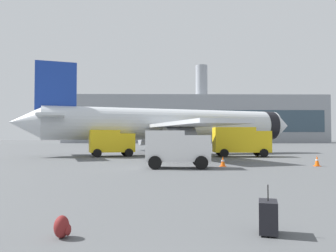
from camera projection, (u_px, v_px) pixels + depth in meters
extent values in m
cylinder|color=silver|center=(171.00, 124.00, 40.91)|extent=(29.70, 12.90, 3.80)
cone|color=silver|center=(281.00, 126.00, 46.18)|extent=(3.40, 4.18, 3.61)
cone|color=silver|center=(25.00, 122.00, 35.52)|extent=(4.10, 4.24, 3.42)
cylinder|color=black|center=(267.00, 126.00, 45.46)|extent=(2.53, 4.12, 3.88)
cube|color=silver|center=(146.00, 128.00, 48.14)|extent=(9.52, 16.70, 0.36)
cube|color=silver|center=(188.00, 124.00, 33.02)|extent=(9.52, 16.70, 0.36)
cylinder|color=gray|center=(151.00, 137.00, 45.73)|extent=(3.72, 3.08, 2.20)
cylinder|color=gray|center=(179.00, 137.00, 35.34)|extent=(3.72, 3.08, 2.20)
cube|color=#193899|center=(56.00, 90.00, 36.64)|extent=(4.30, 1.70, 6.40)
cube|color=silver|center=(51.00, 119.00, 39.41)|extent=(4.33, 6.51, 0.24)
cube|color=silver|center=(51.00, 116.00, 33.36)|extent=(4.33, 6.51, 0.24)
cylinder|color=black|center=(255.00, 146.00, 44.72)|extent=(0.36, 0.36, 1.80)
cylinder|color=black|center=(150.00, 147.00, 42.44)|extent=(0.44, 0.44, 1.80)
cylinder|color=black|center=(162.00, 148.00, 37.90)|extent=(0.44, 0.44, 1.80)
cube|color=yellow|center=(126.00, 143.00, 36.91)|extent=(2.24, 2.59, 2.04)
cube|color=#1E232D|center=(132.00, 138.00, 37.15)|extent=(0.65, 1.92, 0.84)
cube|color=yellow|center=(104.00, 141.00, 36.19)|extent=(3.62, 3.01, 2.40)
cylinder|color=black|center=(125.00, 152.00, 38.01)|extent=(0.93, 0.47, 0.90)
cylinder|color=black|center=(129.00, 153.00, 35.82)|extent=(0.93, 0.47, 0.90)
cylinder|color=black|center=(95.00, 152.00, 36.98)|extent=(0.93, 0.47, 0.90)
cylinder|color=black|center=(97.00, 153.00, 34.80)|extent=(0.93, 0.47, 0.90)
cube|color=yellow|center=(261.00, 142.00, 36.19)|extent=(1.68, 2.40, 2.29)
cube|color=#1E232D|center=(267.00, 137.00, 36.22)|extent=(0.08, 2.16, 0.95)
cube|color=yellow|center=(234.00, 140.00, 36.15)|extent=(4.32, 2.40, 2.70)
cylinder|color=black|center=(257.00, 152.00, 37.40)|extent=(0.90, 0.22, 0.90)
cylinder|color=black|center=(264.00, 153.00, 34.90)|extent=(0.90, 0.22, 0.90)
cylinder|color=black|center=(220.00, 152.00, 37.33)|extent=(0.90, 0.22, 0.90)
cylinder|color=black|center=(224.00, 153.00, 34.83)|extent=(0.90, 0.22, 0.90)
cube|color=white|center=(197.00, 148.00, 23.05)|extent=(1.80, 2.04, 1.78)
cube|color=#1E232D|center=(208.00, 142.00, 23.06)|extent=(0.12, 1.80, 0.74)
cube|color=white|center=(165.00, 146.00, 23.07)|extent=(2.68, 2.06, 2.10)
cylinder|color=black|center=(199.00, 160.00, 24.07)|extent=(0.90, 0.24, 0.90)
cylinder|color=black|center=(201.00, 163.00, 21.97)|extent=(0.90, 0.24, 0.90)
cylinder|color=black|center=(156.00, 160.00, 24.08)|extent=(0.90, 0.24, 0.90)
cylinder|color=black|center=(155.00, 163.00, 21.98)|extent=(0.90, 0.24, 0.90)
cube|color=#F2590C|center=(317.00, 166.00, 24.43)|extent=(0.44, 0.44, 0.04)
cone|color=#F2590C|center=(317.00, 160.00, 24.44)|extent=(0.36, 0.36, 0.78)
cylinder|color=white|center=(317.00, 160.00, 24.44)|extent=(0.23, 0.23, 0.10)
cube|color=#F2590C|center=(223.00, 166.00, 24.17)|extent=(0.44, 0.44, 0.04)
cone|color=#F2590C|center=(223.00, 161.00, 24.18)|extent=(0.36, 0.36, 0.70)
cylinder|color=white|center=(223.00, 161.00, 24.19)|extent=(0.23, 0.23, 0.10)
cube|color=#F2590C|center=(264.00, 156.00, 36.22)|extent=(0.44, 0.44, 0.04)
cone|color=#F2590C|center=(264.00, 154.00, 36.23)|extent=(0.36, 0.36, 0.56)
cylinder|color=white|center=(264.00, 153.00, 36.23)|extent=(0.23, 0.23, 0.10)
cube|color=black|center=(268.00, 217.00, 7.42)|extent=(0.57, 0.73, 0.70)
cylinder|color=black|center=(268.00, 193.00, 7.43)|extent=(0.02, 0.02, 0.36)
cylinder|color=black|center=(268.00, 230.00, 7.62)|extent=(0.09, 0.05, 0.08)
cylinder|color=black|center=(269.00, 235.00, 7.19)|extent=(0.09, 0.05, 0.08)
ellipsoid|color=maroon|center=(62.00, 227.00, 7.13)|extent=(0.32, 0.40, 0.48)
ellipsoid|color=maroon|center=(68.00, 230.00, 7.13)|extent=(0.12, 0.28, 0.24)
cube|color=gray|center=(194.00, 120.00, 123.51)|extent=(93.56, 18.40, 16.88)
cube|color=#334756|center=(197.00, 121.00, 114.24)|extent=(88.88, 0.10, 7.60)
cylinder|color=gray|center=(202.00, 81.00, 124.02)|extent=(4.40, 4.40, 12.00)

